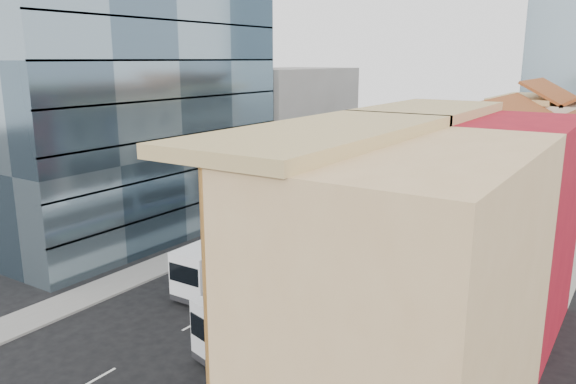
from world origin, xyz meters
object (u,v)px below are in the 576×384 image
Objects in this scene: shophouse_tan at (408,302)px; office_tower at (127,60)px; bus_left_far at (292,229)px; bus_left_near at (241,253)px; bus_right at (293,303)px.

shophouse_tan is 35.19m from office_tower.
office_tower reaches higher than bus_left_far.
bus_right is (7.50, -5.00, 0.01)m from bus_left_near.
shophouse_tan is 23.39m from bus_left_far.
office_tower is 2.58× the size of bus_left_near.
bus_left_far is 1.02× the size of bus_right.
shophouse_tan reaches higher than bus_left_far.
office_tower is at bearing 172.92° from bus_right.
shophouse_tan is at bearing -15.69° from bus_right.
bus_left_far reaches higher than bus_right.
office_tower reaches higher than bus_right.
bus_left_far is at bearing 9.72° from office_tower.
bus_left_far is at bearing 137.68° from bus_right.
office_tower is at bearing 164.82° from bus_left_near.
office_tower is 2.52× the size of bus_left_far.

